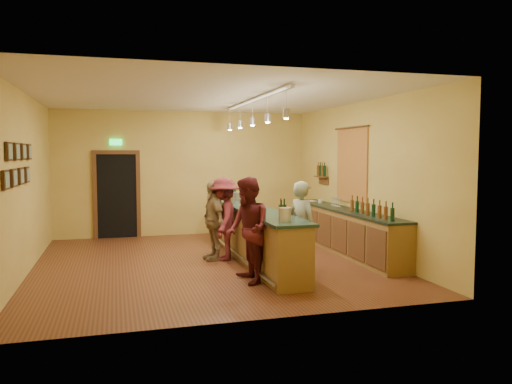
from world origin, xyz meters
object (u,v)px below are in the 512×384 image
object	(u,v)px
bartender	(302,227)
bar_stool	(277,229)
customer_c	(224,219)
back_counter	(344,230)
tasting_bar	(253,230)
customer_b	(213,220)
customer_a	(248,230)

from	to	relation	value
bartender	bar_stool	size ratio (longest dim) A/B	2.59
customer_c	bar_stool	size ratio (longest dim) A/B	2.61
back_counter	tasting_bar	size ratio (longest dim) A/B	0.89
back_counter	bar_stool	world-z (taller)	back_counter
bartender	customer_b	distance (m)	2.01
tasting_bar	customer_c	distance (m)	0.61
bartender	customer_c	xyz separation A→B (m)	(-1.10, 1.46, 0.01)
back_counter	customer_c	distance (m)	2.66
customer_a	bar_stool	bearing A→B (deg)	148.70
customer_b	bar_stool	distance (m)	1.57
customer_b	back_counter	bearing A→B (deg)	80.85
tasting_bar	customer_c	world-z (taller)	customer_c
customer_b	customer_a	bearing A→B (deg)	-2.26
back_counter	bar_stool	distance (m)	1.43
tasting_bar	customer_b	distance (m)	0.81
back_counter	tasting_bar	xyz separation A→B (m)	(-2.09, -0.18, 0.12)
back_counter	bartender	distance (m)	2.17
bartender	customer_b	size ratio (longest dim) A/B	1.04
customer_b	bar_stool	size ratio (longest dim) A/B	2.50
back_counter	customer_a	xyz separation A→B (m)	(-2.64, -1.87, 0.39)
tasting_bar	bartender	xyz separation A→B (m)	(0.55, -1.31, 0.21)
back_counter	customer_b	bearing A→B (deg)	179.20
customer_a	bar_stool	world-z (taller)	customer_a
tasting_bar	back_counter	bearing A→B (deg)	4.95
customer_b	bar_stool	world-z (taller)	customer_b
customer_c	tasting_bar	bearing A→B (deg)	91.60
tasting_bar	bar_stool	world-z (taller)	tasting_bar
customer_a	customer_b	size ratio (longest dim) A/B	1.10
customer_b	customer_c	world-z (taller)	customer_c
bartender	customer_c	distance (m)	1.83
back_counter	bartender	xyz separation A→B (m)	(-1.54, -1.49, 0.33)
back_counter	customer_b	world-z (taller)	customer_b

